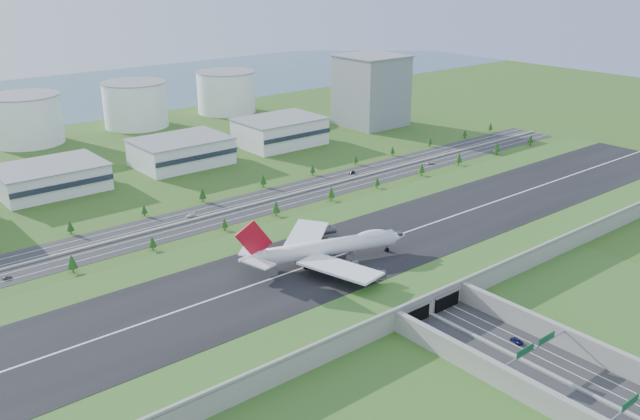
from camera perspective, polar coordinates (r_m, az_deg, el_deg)
ground at (r=294.38m, az=2.03°, el=-5.16°), size 1200.00×1200.00×0.00m
airfield_deck at (r=292.57m, az=2.05°, el=-4.44°), size 520.00×100.00×9.20m
underpass_road at (r=237.08m, az=18.48°, el=-12.17°), size 38.80×120.40×8.00m
sign_gantry_near at (r=237.14m, az=17.68°, el=-11.06°), size 38.70×0.70×9.80m
sign_gantry_far at (r=224.09m, az=25.32°, el=-14.19°), size 38.70×0.70×9.80m
north_expressway at (r=365.24m, az=-7.86°, el=-0.14°), size 560.00×36.00×0.12m
tree_row at (r=368.31m, az=-5.62°, el=0.87°), size 498.08×48.51×8.26m
hangar_mid_a at (r=422.83m, az=-21.76°, el=2.49°), size 58.00×42.00×15.00m
hangar_mid_b at (r=453.41m, az=-11.61°, el=4.82°), size 58.00×42.00×17.00m
hangar_mid_c at (r=493.96m, az=-3.40°, el=6.59°), size 58.00×42.00×19.00m
office_tower at (r=553.64m, az=4.32°, el=9.98°), size 46.00×46.00×55.00m
fuel_tank_b at (r=539.08m, az=-23.51°, el=6.99°), size 50.00×50.00×35.00m
fuel_tank_c at (r=567.35m, az=-15.27°, el=8.55°), size 50.00×50.00×35.00m
fuel_tank_d at (r=606.32m, az=-7.90°, el=9.79°), size 50.00×50.00×35.00m
bay_water at (r=712.51m, az=-24.67°, el=8.28°), size 1200.00×260.00×0.06m
boeing_747 at (r=280.76m, az=0.49°, el=-3.18°), size 73.47×68.38×23.46m
car_0 at (r=234.14m, az=15.05°, el=-12.96°), size 2.52×4.68×1.51m
car_1 at (r=225.90m, az=19.54°, el=-14.86°), size 1.78×4.60×1.49m
car_2 at (r=252.14m, az=16.21°, el=-10.51°), size 3.30×5.44×1.41m
car_4 at (r=315.90m, az=-24.87°, el=-5.17°), size 4.06×2.14×1.32m
car_5 at (r=427.01m, az=2.72°, el=3.19°), size 4.94×2.93×1.54m
car_6 at (r=452.73m, az=9.29°, el=3.94°), size 5.74×4.01×1.46m
car_7 at (r=360.86m, az=-10.88°, el=-0.44°), size 5.31×2.58×1.49m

